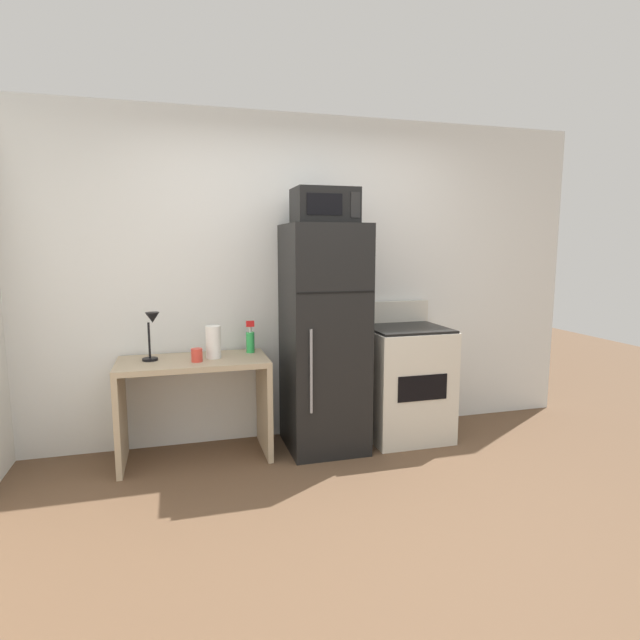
# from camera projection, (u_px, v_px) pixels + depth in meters

# --- Properties ---
(ground_plane) EXTENTS (12.00, 12.00, 0.00)m
(ground_plane) POSITION_uv_depth(u_px,v_px,m) (370.00, 537.00, 2.80)
(ground_plane) COLOR brown
(wall_back_white) EXTENTS (5.00, 0.10, 2.60)m
(wall_back_white) POSITION_uv_depth(u_px,v_px,m) (297.00, 279.00, 4.23)
(wall_back_white) COLOR silver
(wall_back_white) RESTS_ON ground
(desk) EXTENTS (1.08, 0.54, 0.75)m
(desk) POSITION_uv_depth(u_px,v_px,m) (194.00, 390.00, 3.78)
(desk) COLOR tan
(desk) RESTS_ON ground
(desk_lamp) EXTENTS (0.14, 0.12, 0.35)m
(desk_lamp) POSITION_uv_depth(u_px,v_px,m) (152.00, 328.00, 3.67)
(desk_lamp) COLOR black
(desk_lamp) RESTS_ON desk
(paper_towel_roll) EXTENTS (0.11, 0.11, 0.24)m
(paper_towel_roll) POSITION_uv_depth(u_px,v_px,m) (213.00, 342.00, 3.78)
(paper_towel_roll) COLOR white
(paper_towel_roll) RESTS_ON desk
(spray_bottle) EXTENTS (0.06, 0.06, 0.25)m
(spray_bottle) POSITION_uv_depth(u_px,v_px,m) (250.00, 340.00, 3.98)
(spray_bottle) COLOR green
(spray_bottle) RESTS_ON desk
(coffee_mug) EXTENTS (0.08, 0.08, 0.09)m
(coffee_mug) POSITION_uv_depth(u_px,v_px,m) (197.00, 355.00, 3.67)
(coffee_mug) COLOR #D83F33
(coffee_mug) RESTS_ON desk
(refrigerator) EXTENTS (0.58, 0.65, 1.73)m
(refrigerator) POSITION_uv_depth(u_px,v_px,m) (324.00, 338.00, 3.96)
(refrigerator) COLOR black
(refrigerator) RESTS_ON ground
(microwave) EXTENTS (0.46, 0.35, 0.26)m
(microwave) POSITION_uv_depth(u_px,v_px,m) (325.00, 206.00, 3.79)
(microwave) COLOR black
(microwave) RESTS_ON refrigerator
(oven_range) EXTENTS (0.64, 0.61, 1.10)m
(oven_range) POSITION_uv_depth(u_px,v_px,m) (405.00, 381.00, 4.22)
(oven_range) COLOR beige
(oven_range) RESTS_ON ground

